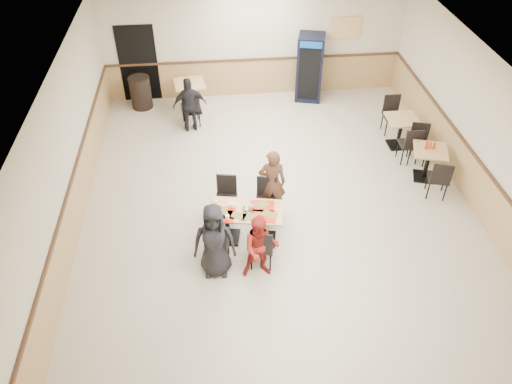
{
  "coord_description": "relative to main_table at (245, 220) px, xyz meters",
  "views": [
    {
      "loc": [
        -1.26,
        -7.61,
        6.87
      ],
      "look_at": [
        -0.53,
        -0.5,
        0.94
      ],
      "focal_mm": 35.0,
      "sensor_mm": 36.0,
      "label": 1
    }
  ],
  "objects": [
    {
      "name": "ground",
      "position": [
        0.76,
        0.77,
        -0.5
      ],
      "size": [
        10.0,
        10.0,
        0.0
      ],
      "primitive_type": "plane",
      "color": "beige",
      "rests_on": "ground"
    },
    {
      "name": "room_shell",
      "position": [
        2.53,
        3.32,
        0.08
      ],
      "size": [
        10.0,
        10.0,
        10.0
      ],
      "color": "silver",
      "rests_on": "ground"
    },
    {
      "name": "main_table",
      "position": [
        0.0,
        0.0,
        0.0
      ],
      "size": [
        1.5,
        0.94,
        0.75
      ],
      "rotation": [
        0.0,
        0.0,
        -0.18
      ],
      "color": "black",
      "rests_on": "ground"
    },
    {
      "name": "main_chairs",
      "position": [
        -0.05,
        0.01,
        -0.02
      ],
      "size": [
        1.51,
        1.83,
        0.95
      ],
      "rotation": [
        0.0,
        0.0,
        -0.18
      ],
      "color": "black",
      "rests_on": "ground"
    },
    {
      "name": "diner_woman_left",
      "position": [
        -0.6,
        -0.75,
        0.26
      ],
      "size": [
        0.77,
        0.53,
        1.52
      ],
      "primitive_type": "imported",
      "rotation": [
        0.0,
        0.0,
        -0.07
      ],
      "color": "black",
      "rests_on": "ground"
    },
    {
      "name": "diner_woman_right",
      "position": [
        0.19,
        -0.9,
        0.17
      ],
      "size": [
        0.65,
        0.51,
        1.33
      ],
      "primitive_type": "imported",
      "rotation": [
        0.0,
        0.0,
        -0.01
      ],
      "color": "maroon",
      "rests_on": "ground"
    },
    {
      "name": "diner_man_opposite",
      "position": [
        0.6,
        0.75,
        0.25
      ],
      "size": [
        0.58,
        0.42,
        1.5
      ],
      "primitive_type": "imported",
      "rotation": [
        0.0,
        0.0,
        3.03
      ],
      "color": "#502F22",
      "rests_on": "ground"
    },
    {
      "name": "lone_diner",
      "position": [
        -1.02,
        4.04,
        0.21
      ],
      "size": [
        0.87,
        0.45,
        1.41
      ],
      "primitive_type": "imported",
      "rotation": [
        0.0,
        0.0,
        3.28
      ],
      "color": "black",
      "rests_on": "ground"
    },
    {
      "name": "tabletop_clutter",
      "position": [
        -0.06,
        -0.07,
        0.27
      ],
      "size": [
        1.27,
        0.68,
        0.12
      ],
      "rotation": [
        0.0,
        0.0,
        -0.18
      ],
      "color": "red",
      "rests_on": "main_table"
    },
    {
      "name": "side_table_near",
      "position": [
        4.12,
        1.52,
        0.0
      ],
      "size": [
        0.88,
        0.88,
        0.75
      ],
      "rotation": [
        0.0,
        0.0,
        -0.3
      ],
      "color": "black",
      "rests_on": "ground"
    },
    {
      "name": "side_table_near_chair_south",
      "position": [
        4.12,
        0.92,
        -0.02
      ],
      "size": [
        0.55,
        0.55,
        0.95
      ],
      "primitive_type": null,
      "rotation": [
        0.0,
        0.0,
        2.84
      ],
      "color": "black",
      "rests_on": "ground"
    },
    {
      "name": "side_table_near_chair_north",
      "position": [
        4.12,
        2.12,
        -0.02
      ],
      "size": [
        0.55,
        0.55,
        0.95
      ],
      "primitive_type": null,
      "rotation": [
        0.0,
        0.0,
        -0.3
      ],
      "color": "black",
      "rests_on": "ground"
    },
    {
      "name": "side_table_far",
      "position": [
        3.94,
        2.81,
        0.01
      ],
      "size": [
        0.72,
        0.72,
        0.76
      ],
      "rotation": [
        0.0,
        0.0,
        -0.01
      ],
      "color": "black",
      "rests_on": "ground"
    },
    {
      "name": "side_table_far_chair_south",
      "position": [
        3.94,
        2.2,
        -0.02
      ],
      "size": [
        0.45,
        0.45,
        0.96
      ],
      "primitive_type": null,
      "rotation": [
        0.0,
        0.0,
        3.13
      ],
      "color": "black",
      "rests_on": "ground"
    },
    {
      "name": "side_table_far_chair_north",
      "position": [
        3.94,
        3.42,
        -0.02
      ],
      "size": [
        0.45,
        0.45,
        0.96
      ],
      "primitive_type": null,
      "rotation": [
        0.0,
        0.0,
        -0.01
      ],
      "color": "black",
      "rests_on": "ground"
    },
    {
      "name": "condiment_caddy",
      "position": [
        4.09,
        1.57,
        0.34
      ],
      "size": [
        0.23,
        0.06,
        0.2
      ],
      "color": "#C0350D",
      "rests_on": "side_table_near"
    },
    {
      "name": "back_table",
      "position": [
        -1.02,
        4.97,
        0.05
      ],
      "size": [
        0.86,
        0.86,
        0.82
      ],
      "rotation": [
        0.0,
        0.0,
        0.13
      ],
      "color": "black",
      "rests_on": "ground"
    },
    {
      "name": "back_table_chair_lone",
      "position": [
        -1.02,
        4.31,
        0.02
      ],
      "size": [
        0.54,
        0.54,
        1.04
      ],
      "primitive_type": null,
      "rotation": [
        0.0,
        0.0,
        3.27
      ],
      "color": "black",
      "rests_on": "ground"
    },
    {
      "name": "pepsi_cooler",
      "position": [
        2.2,
        5.36,
        0.4
      ],
      "size": [
        0.83,
        0.83,
        1.8
      ],
      "rotation": [
        0.0,
        0.0,
        -0.25
      ],
      "color": "black",
      "rests_on": "ground"
    },
    {
      "name": "trash_bin",
      "position": [
        -2.34,
        5.32,
        -0.06
      ],
      "size": [
        0.55,
        0.55,
        0.87
      ],
      "primitive_type": "cylinder",
      "color": "black",
      "rests_on": "ground"
    }
  ]
}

